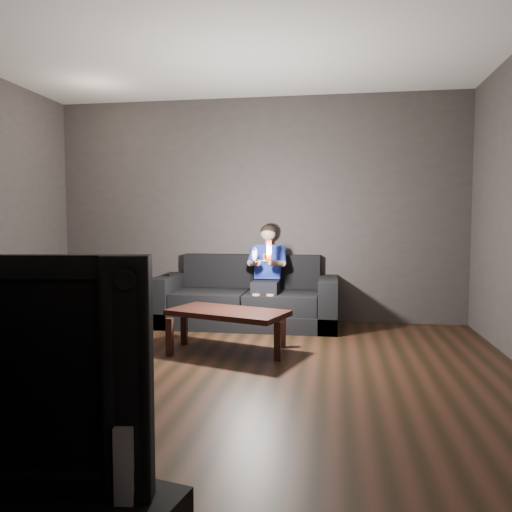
# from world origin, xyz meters

# --- Properties ---
(floor) EXTENTS (5.00, 5.00, 0.00)m
(floor) POSITION_xyz_m (0.00, 0.00, 0.00)
(floor) COLOR black
(floor) RESTS_ON ground
(back_wall) EXTENTS (5.00, 0.04, 2.70)m
(back_wall) POSITION_xyz_m (0.00, 2.50, 1.35)
(back_wall) COLOR #393231
(back_wall) RESTS_ON ground
(ceiling) EXTENTS (5.00, 5.00, 0.02)m
(ceiling) POSITION_xyz_m (0.00, 0.00, 2.70)
(ceiling) COLOR silver
(ceiling) RESTS_ON back_wall
(sofa) EXTENTS (2.08, 0.90, 0.81)m
(sofa) POSITION_xyz_m (-0.05, 2.15, 0.26)
(sofa) COLOR black
(sofa) RESTS_ON floor
(child) EXTENTS (0.44, 0.54, 1.09)m
(child) POSITION_xyz_m (0.19, 2.09, 0.69)
(child) COLOR black
(child) RESTS_ON sofa
(wii_remote_red) EXTENTS (0.05, 0.08, 0.21)m
(wii_remote_red) POSITION_xyz_m (0.27, 1.67, 0.90)
(wii_remote_red) COLOR red
(wii_remote_red) RESTS_ON child
(nunchuk_white) EXTENTS (0.06, 0.10, 0.16)m
(nunchuk_white) POSITION_xyz_m (0.12, 1.68, 0.86)
(nunchuk_white) COLOR silver
(nunchuk_white) RESTS_ON child
(wii_remote_black) EXTENTS (0.08, 0.16, 0.03)m
(wii_remote_black) POSITION_xyz_m (-0.99, 2.07, 0.58)
(wii_remote_black) COLOR black
(wii_remote_black) RESTS_ON sofa
(coffee_table) EXTENTS (1.19, 0.85, 0.39)m
(coffee_table) POSITION_xyz_m (-0.01, 0.92, 0.34)
(coffee_table) COLOR black
(coffee_table) RESTS_ON floor
(wii_console) EXTENTS (0.07, 0.16, 0.21)m
(wii_console) POSITION_xyz_m (0.40, -2.27, 0.57)
(wii_console) COLOR silver
(wii_console) RESTS_ON media_console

